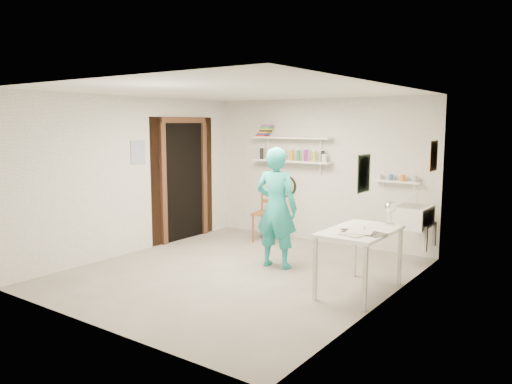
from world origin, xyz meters
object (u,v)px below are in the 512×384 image
Objects in this scene: belfast_sink at (411,216)px; man at (276,208)px; desk_lamp at (391,207)px; wooden_chair at (268,213)px; work_table at (359,261)px; wall_clock at (286,186)px.

man is (-1.49, -1.18, 0.14)m from belfast_sink.
wooden_chair is at bearing 157.19° from desk_lamp.
belfast_sink is at bearing -147.42° from man.
work_table is at bearing -43.35° from wooden_chair.
work_table is (2.33, -1.52, -0.10)m from wooden_chair.
wall_clock is at bearing -101.36° from man.
wall_clock is (0.02, 0.22, 0.28)m from man.
man is 1.74× the size of wooden_chair.
desk_lamp is at bearing -33.15° from wooden_chair.
man is 1.49m from work_table.
man reaches higher than wooden_chair.
belfast_sink is 0.62× the size of wooden_chair.
wooden_chair is 2.78m from desk_lamp.
desk_lamp is (2.52, -1.06, 0.50)m from wooden_chair.
work_table is at bearing 161.36° from man.
wooden_chair reaches higher than work_table.
wooden_chair is at bearing -57.24° from man.
man reaches higher than belfast_sink.
wooden_chair is 0.85× the size of work_table.
belfast_sink is 1.80m from wall_clock.
belfast_sink is at bearing 94.28° from desk_lamp.
belfast_sink is 1.53m from work_table.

